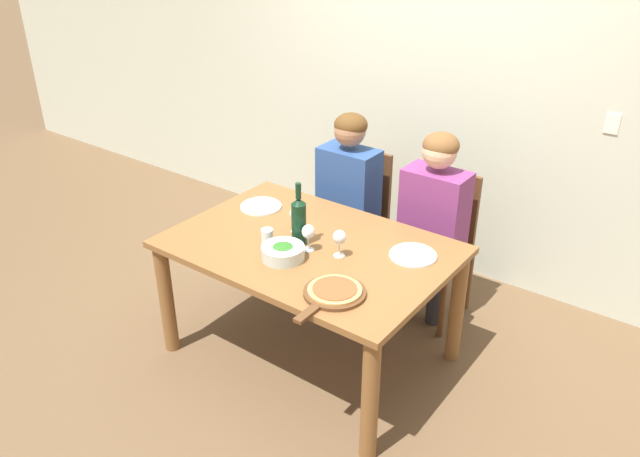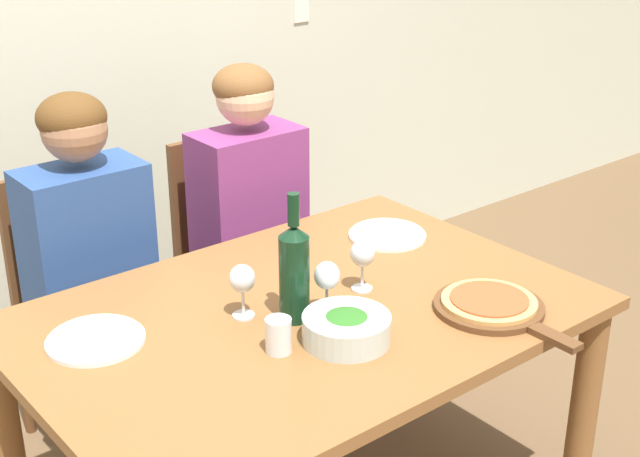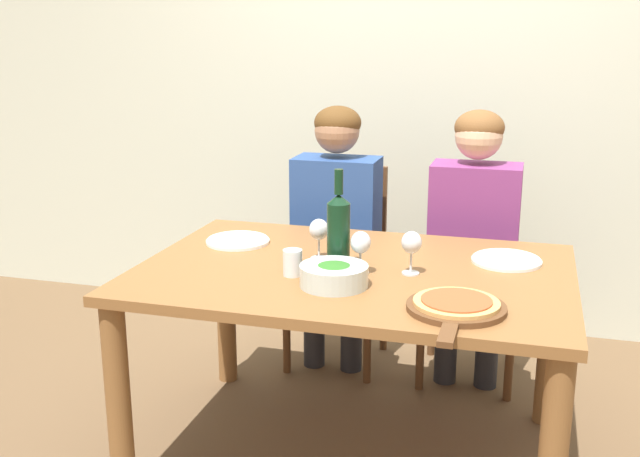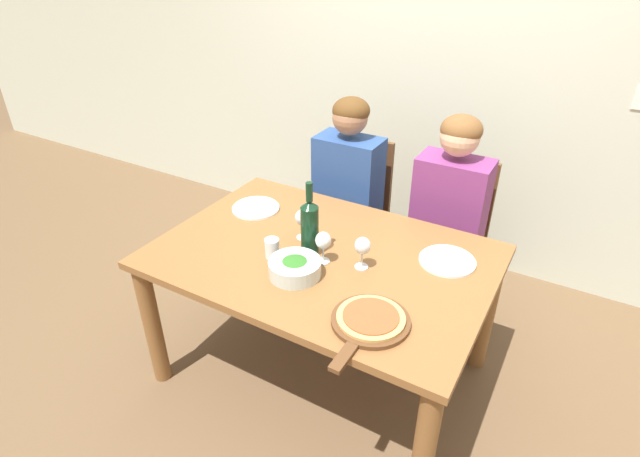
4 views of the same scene
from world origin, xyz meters
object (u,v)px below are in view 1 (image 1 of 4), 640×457
Objects in this scene: chair_right at (438,240)px; broccoli_bowl at (283,252)px; pizza_on_board at (334,292)px; water_tumbler at (267,237)px; wine_bottle at (299,220)px; wine_glass_centre at (308,233)px; person_man at (433,212)px; wine_glass_right at (339,239)px; dinner_plate_right at (413,255)px; chair_left at (356,214)px; wine_glass_left at (296,215)px; person_woman at (347,187)px; dinner_plate_left at (261,206)px.

broccoli_bowl is at bearing -109.29° from chair_right.
pizza_on_board is 4.86× the size of water_tumbler.
wine_bottle is 2.35× the size of wine_glass_centre.
wine_bottle reaches higher than broccoli_bowl.
person_man is 8.08× the size of wine_glass_right.
person_man is 5.42× the size of broccoli_bowl.
chair_left is at bearing 140.32° from dinner_plate_right.
pizza_on_board is at bearing -36.22° from wine_glass_left.
person_man is (0.62, 0.00, 0.00)m from person_woman.
water_tumbler is (-0.03, -0.20, -0.06)m from wine_glass_left.
person_man is 0.87m from wine_glass_centre.
chair_right is 0.71m from dinner_plate_right.
chair_left is at bearing 103.02° from broccoli_bowl.
person_woman reaches higher than wine_glass_left.
chair_right is 0.67m from person_woman.
dinner_plate_left is at bearing -142.26° from chair_right.
person_woman reaches higher than chair_left.
chair_right is 3.70× the size of dinner_plate_right.
chair_left reaches higher than broccoli_bowl.
wine_glass_right and wine_glass_centre have the same top height.
wine_glass_centre is (0.09, -0.03, -0.04)m from wine_bottle.
wine_glass_left reaches higher than water_tumbler.
pizza_on_board is 0.45m from wine_glass_centre.
wine_glass_right is at bearing -143.75° from dinner_plate_right.
wine_glass_left reaches higher than dinner_plate_right.
pizza_on_board is (0.90, -0.51, 0.01)m from dinner_plate_left.
dinner_plate_left is at bearing 141.69° from broccoli_bowl.
chair_right reaches higher than wine_glass_right.
wine_glass_centre is at bearing 142.85° from pizza_on_board.
wine_bottle is at bearing -176.16° from wine_glass_right.
person_woman reaches higher than wine_glass_centre.
person_man is 0.56m from dinner_plate_right.
dinner_plate_left is 1.65× the size of wine_glass_left.
water_tumbler is at bearing -99.55° from wine_glass_left.
broccoli_bowl is (-0.37, -0.95, 0.03)m from person_man.
wine_glass_left is 0.22m from wine_glass_centre.
broccoli_bowl is at bearing -76.98° from chair_left.
pizza_on_board is 2.90× the size of wine_glass_left.
broccoli_bowl reaches higher than dinner_plate_left.
dinner_plate_right is 0.57× the size of pizza_on_board.
chair_right is 10.22× the size of water_tumbler.
wine_bottle is 2.35× the size of wine_glass_right.
person_woman is at bearing -90.00° from chair_left.
person_man is 8.08× the size of wine_glass_left.
wine_glass_right is at bearing -99.80° from chair_right.
broccoli_bowl is at bearing -139.26° from wine_glass_right.
wine_bottle is at bearing 161.09° from wine_glass_centre.
wine_glass_right is (0.47, -0.76, 0.10)m from person_woman.
wine_glass_left is (-0.54, 0.39, 0.09)m from pizza_on_board.
broccoli_bowl is (-0.37, -1.06, 0.27)m from chair_right.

